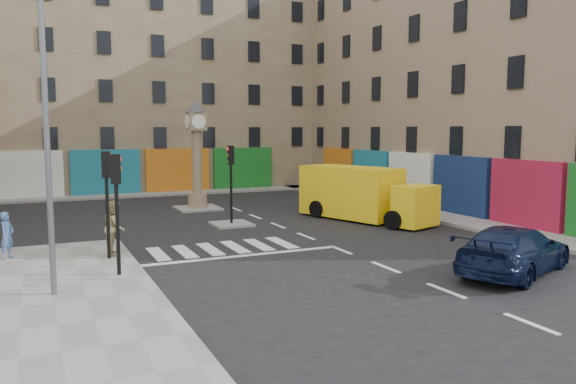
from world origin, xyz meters
TOP-DOWN VIEW (x-y plane):
  - ground at (0.00, 0.00)m, footprint 120.00×120.00m
  - sidewalk_left at (-11.00, -2.00)m, footprint 7.00×16.00m
  - sidewalk_right at (8.70, 10.00)m, footprint 2.60×30.00m
  - sidewalk_far at (-4.00, 22.20)m, footprint 32.00×2.40m
  - island_near at (-2.00, 8.00)m, footprint 1.80×1.80m
  - island_far at (-2.00, 14.00)m, footprint 2.40×2.40m
  - building_right at (15.00, 10.00)m, footprint 10.00×30.00m
  - building_far at (-4.00, 28.00)m, footprint 32.00×10.00m
  - traffic_light_left_near at (-8.30, 0.20)m, footprint 0.28×0.22m
  - traffic_light_left_far at (-8.30, 2.60)m, footprint 0.28×0.22m
  - traffic_light_island at (-2.00, 8.00)m, footprint 0.28×0.22m
  - lamp_post at (-10.20, -1.20)m, footprint 0.50×0.25m
  - clock_pillar at (-2.00, 14.00)m, footprint 1.20×1.20m
  - navy_sedan at (3.25, -4.36)m, footprint 5.74×4.08m
  - yellow_van at (4.54, 6.80)m, footprint 4.33×7.65m
  - pedestrian_blue at (-11.48, 3.99)m, footprint 0.64×0.71m
  - pedestrian_tan at (-8.00, 3.22)m, footprint 0.93×1.08m

SIDE VIEW (x-z plane):
  - ground at x=0.00m, z-range 0.00..0.00m
  - island_near at x=-2.00m, z-range 0.00..0.12m
  - island_far at x=-2.00m, z-range 0.00..0.12m
  - sidewalk_left at x=-11.00m, z-range 0.00..0.15m
  - sidewalk_right at x=8.70m, z-range 0.00..0.15m
  - sidewalk_far at x=-4.00m, z-range 0.00..0.15m
  - navy_sedan at x=3.25m, z-range 0.00..1.54m
  - pedestrian_blue at x=-11.48m, z-range 0.15..1.78m
  - pedestrian_tan at x=-8.00m, z-range 0.15..2.08m
  - yellow_van at x=4.54m, z-range -0.01..2.66m
  - traffic_light_island at x=-2.00m, z-range 0.74..4.44m
  - traffic_light_left_near at x=-8.30m, z-range 0.77..4.47m
  - traffic_light_left_far at x=-8.30m, z-range 0.77..4.47m
  - clock_pillar at x=-2.00m, z-range 0.50..6.60m
  - lamp_post at x=-10.20m, z-range 0.64..8.94m
  - building_right at x=15.00m, z-range 0.00..16.00m
  - building_far at x=-4.00m, z-range 0.00..17.00m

